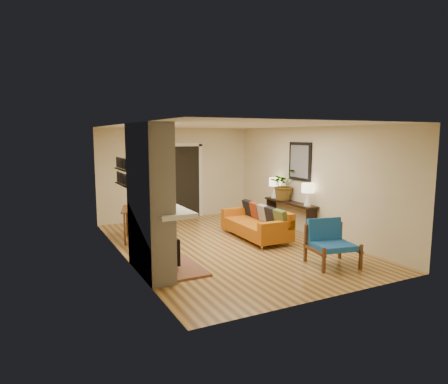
{
  "coord_description": "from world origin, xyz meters",
  "views": [
    {
      "loc": [
        -3.95,
        -7.58,
        2.39
      ],
      "look_at": [
        0.0,
        0.2,
        1.15
      ],
      "focal_mm": 32.0,
      "sensor_mm": 36.0,
      "label": 1
    }
  ],
  "objects_px": {
    "dining_table": "(141,214)",
    "lamp_near": "(308,192)",
    "houseplant": "(284,185)",
    "lamp_far": "(275,185)",
    "console_table": "(290,207)",
    "ottoman": "(241,224)",
    "sofa": "(258,223)",
    "blue_chair": "(329,240)"
  },
  "relations": [
    {
      "from": "lamp_far",
      "to": "houseplant",
      "type": "bearing_deg",
      "value": -91.33
    },
    {
      "from": "ottoman",
      "to": "sofa",
      "type": "bearing_deg",
      "value": -80.8
    },
    {
      "from": "blue_chair",
      "to": "sofa",
      "type": "bearing_deg",
      "value": 94.48
    },
    {
      "from": "dining_table",
      "to": "lamp_near",
      "type": "relative_size",
      "value": 3.22
    },
    {
      "from": "sofa",
      "to": "lamp_near",
      "type": "bearing_deg",
      "value": -17.08
    },
    {
      "from": "lamp_near",
      "to": "houseplant",
      "type": "xyz_separation_m",
      "value": [
        -0.01,
        0.96,
        0.07
      ]
    },
    {
      "from": "blue_chair",
      "to": "console_table",
      "type": "xyz_separation_m",
      "value": [
        0.97,
        2.57,
        0.13
      ]
    },
    {
      "from": "ottoman",
      "to": "lamp_near",
      "type": "bearing_deg",
      "value": -38.36
    },
    {
      "from": "console_table",
      "to": "dining_table",
      "type": "bearing_deg",
      "value": 168.77
    },
    {
      "from": "console_table",
      "to": "lamp_near",
      "type": "bearing_deg",
      "value": -90.0
    },
    {
      "from": "console_table",
      "to": "lamp_far",
      "type": "relative_size",
      "value": 3.43
    },
    {
      "from": "ottoman",
      "to": "dining_table",
      "type": "xyz_separation_m",
      "value": [
        -2.4,
        0.42,
        0.4
      ]
    },
    {
      "from": "ottoman",
      "to": "lamp_near",
      "type": "xyz_separation_m",
      "value": [
        1.25,
        -0.99,
        0.86
      ]
    },
    {
      "from": "ottoman",
      "to": "dining_table",
      "type": "bearing_deg",
      "value": 170.11
    },
    {
      "from": "blue_chair",
      "to": "ottoman",
      "type": "bearing_deg",
      "value": 95.54
    },
    {
      "from": "sofa",
      "to": "houseplant",
      "type": "bearing_deg",
      "value": 28.23
    },
    {
      "from": "sofa",
      "to": "console_table",
      "type": "height_order",
      "value": "sofa"
    },
    {
      "from": "blue_chair",
      "to": "console_table",
      "type": "relative_size",
      "value": 0.5
    },
    {
      "from": "dining_table",
      "to": "lamp_far",
      "type": "relative_size",
      "value": 3.22
    },
    {
      "from": "ottoman",
      "to": "blue_chair",
      "type": "relative_size",
      "value": 0.84
    },
    {
      "from": "lamp_near",
      "to": "dining_table",
      "type": "bearing_deg",
      "value": 158.89
    },
    {
      "from": "lamp_near",
      "to": "houseplant",
      "type": "height_order",
      "value": "houseplant"
    },
    {
      "from": "ottoman",
      "to": "dining_table",
      "type": "distance_m",
      "value": 2.47
    },
    {
      "from": "ottoman",
      "to": "lamp_near",
      "type": "distance_m",
      "value": 1.81
    },
    {
      "from": "ottoman",
      "to": "houseplant",
      "type": "xyz_separation_m",
      "value": [
        1.24,
        -0.03,
        0.93
      ]
    },
    {
      "from": "ottoman",
      "to": "lamp_far",
      "type": "height_order",
      "value": "lamp_far"
    },
    {
      "from": "ottoman",
      "to": "console_table",
      "type": "distance_m",
      "value": 1.34
    },
    {
      "from": "sofa",
      "to": "blue_chair",
      "type": "xyz_separation_m",
      "value": [
        0.18,
        -2.24,
        0.11
      ]
    },
    {
      "from": "ottoman",
      "to": "lamp_far",
      "type": "bearing_deg",
      "value": 17.84
    },
    {
      "from": "blue_chair",
      "to": "dining_table",
      "type": "bearing_deg",
      "value": 129.12
    },
    {
      "from": "sofa",
      "to": "console_table",
      "type": "relative_size",
      "value": 1.09
    },
    {
      "from": "dining_table",
      "to": "ottoman",
      "type": "bearing_deg",
      "value": -9.89
    },
    {
      "from": "blue_chair",
      "to": "lamp_far",
      "type": "relative_size",
      "value": 1.72
    },
    {
      "from": "sofa",
      "to": "ottoman",
      "type": "xyz_separation_m",
      "value": [
        -0.1,
        0.64,
        -0.15
      ]
    },
    {
      "from": "dining_table",
      "to": "blue_chair",
      "type": "bearing_deg",
      "value": -50.88
    },
    {
      "from": "lamp_far",
      "to": "houseplant",
      "type": "height_order",
      "value": "houseplant"
    },
    {
      "from": "sofa",
      "to": "console_table",
      "type": "distance_m",
      "value": 1.22
    },
    {
      "from": "lamp_far",
      "to": "ottoman",
      "type": "bearing_deg",
      "value": -162.16
    },
    {
      "from": "sofa",
      "to": "blue_chair",
      "type": "bearing_deg",
      "value": -85.52
    },
    {
      "from": "lamp_near",
      "to": "console_table",
      "type": "bearing_deg",
      "value": 90.0
    },
    {
      "from": "lamp_far",
      "to": "houseplant",
      "type": "xyz_separation_m",
      "value": [
        -0.01,
        -0.43,
        0.07
      ]
    },
    {
      "from": "sofa",
      "to": "lamp_far",
      "type": "distance_m",
      "value": 1.71
    }
  ]
}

